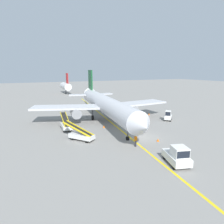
# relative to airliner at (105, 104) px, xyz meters

# --- Properties ---
(ground_plane) EXTENTS (300.00, 300.00, 0.00)m
(ground_plane) POSITION_rel_airliner_xyz_m (1.42, -11.97, -3.42)
(ground_plane) COLOR gray
(taxi_line_yellow) EXTENTS (10.18, 79.42, 0.01)m
(taxi_line_yellow) POSITION_rel_airliner_xyz_m (-0.07, -6.97, -3.41)
(taxi_line_yellow) COLOR yellow
(taxi_line_yellow) RESTS_ON ground
(airliner) EXTENTS (28.39, 35.32, 10.10)m
(airliner) POSITION_rel_airliner_xyz_m (0.00, 0.00, 0.00)
(airliner) COLOR silver
(airliner) RESTS_ON ground
(pushback_tug) EXTENTS (2.82, 3.99, 2.20)m
(pushback_tug) POSITION_rel_airliner_xyz_m (-0.37, -20.96, -2.42)
(pushback_tug) COLOR silver
(pushback_tug) RESTS_ON ground
(baggage_tug_near_wing) EXTENTS (2.63, 2.60, 2.10)m
(baggage_tug_near_wing) POSITION_rel_airliner_xyz_m (11.75, -5.29, -2.49)
(baggage_tug_near_wing) COLOR silver
(baggage_tug_near_wing) RESTS_ON ground
(belt_loader_forward_hold) EXTENTS (4.03, 4.73, 2.59)m
(belt_loader_forward_hold) POSITION_rel_airliner_xyz_m (-7.65, -8.97, -2.64)
(belt_loader_forward_hold) COLOR silver
(belt_loader_forward_hold) RESTS_ON ground
(belt_loader_aft_hold) EXTENTS (1.67, 5.06, 2.59)m
(belt_loader_aft_hold) POSITION_rel_airliner_xyz_m (-8.46, -2.56, -2.64)
(belt_loader_aft_hold) COLOR silver
(belt_loader_aft_hold) RESTS_ON ground
(ground_crew_marshaller) EXTENTS (0.36, 0.24, 1.70)m
(ground_crew_marshaller) POSITION_rel_airliner_xyz_m (-1.73, -14.60, -2.51)
(ground_crew_marshaller) COLOR #26262D
(ground_crew_marshaller) RESTS_ON ground
(safety_cone_nose_left) EXTENTS (0.36, 0.36, 0.44)m
(safety_cone_nose_left) POSITION_rel_airliner_xyz_m (11.19, 0.52, -3.20)
(safety_cone_nose_left) COLOR orange
(safety_cone_nose_left) RESTS_ON ground
(safety_cone_nose_right) EXTENTS (0.36, 0.36, 0.44)m
(safety_cone_nose_right) POSITION_rel_airliner_xyz_m (2.94, -7.61, -3.20)
(safety_cone_nose_right) COLOR orange
(safety_cone_nose_right) RESTS_ON ground
(safety_cone_wingtip_left) EXTENTS (0.36, 0.36, 0.44)m
(safety_cone_wingtip_left) POSITION_rel_airliner_xyz_m (-2.13, -4.52, -3.20)
(safety_cone_wingtip_left) COLOR orange
(safety_cone_wingtip_left) RESTS_ON ground
(safety_cone_wingtip_right) EXTENTS (0.36, 0.36, 0.44)m
(safety_cone_wingtip_right) POSITION_rel_airliner_xyz_m (2.26, -14.28, -3.20)
(safety_cone_wingtip_right) COLOR orange
(safety_cone_wingtip_right) RESTS_ON ground
(distant_aircraft_mid_left) EXTENTS (3.00, 10.10, 8.80)m
(distant_aircraft_mid_left) POSITION_rel_airliner_xyz_m (3.29, 51.01, -0.20)
(distant_aircraft_mid_left) COLOR silver
(distant_aircraft_mid_left) RESTS_ON ground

